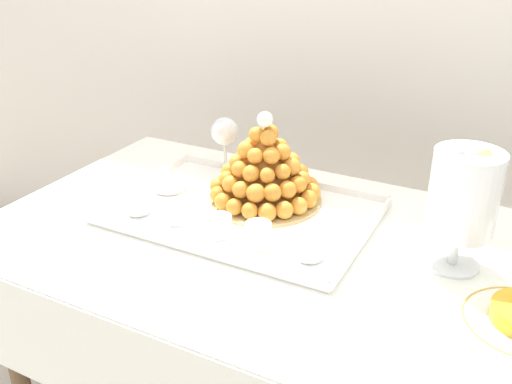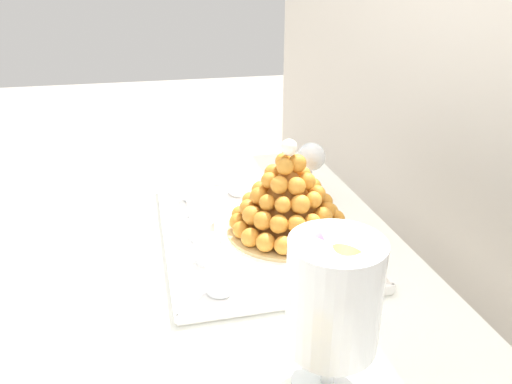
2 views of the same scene
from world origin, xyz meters
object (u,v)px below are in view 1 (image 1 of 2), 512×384
dessert_cup_centre (218,226)px  dessert_cup_right (310,246)px  dessert_cup_mid_right (258,235)px  macaron_goblet (464,195)px  creme_brulee_ramekin (169,183)px  dessert_cup_mid_left (176,214)px  wine_glass (225,133)px  serving_tray (243,212)px  croquembouche (265,169)px  dessert_cup_left (138,204)px

dessert_cup_centre → dessert_cup_right: size_ratio=1.03×
dessert_cup_mid_right → macaron_goblet: 0.41m
macaron_goblet → dessert_cup_centre: bearing=-165.2°
creme_brulee_ramekin → dessert_cup_centre: bearing=-32.0°
dessert_cup_mid_left → wine_glass: 0.33m
serving_tray → dessert_cup_centre: dessert_cup_centre is taller
dessert_cup_centre → creme_brulee_ramekin: (-0.23, 0.15, -0.01)m
croquembouche → dessert_cup_left: 0.31m
dessert_cup_left → creme_brulee_ramekin: bearing=95.0°
serving_tray → dessert_cup_mid_left: dessert_cup_mid_left is taller
serving_tray → dessert_cup_mid_right: bearing=-49.6°
dessert_cup_centre → creme_brulee_ramekin: 0.27m
serving_tray → macaron_goblet: (0.48, 0.00, 0.15)m
dessert_cup_right → croquembouche: bearing=136.2°
dessert_cup_mid_right → dessert_cup_right: 0.12m
croquembouche → wine_glass: (-0.18, 0.12, 0.03)m
croquembouche → dessert_cup_right: croquembouche is taller
serving_tray → dessert_cup_centre: size_ratio=9.92×
dessert_cup_left → creme_brulee_ramekin: 0.14m
dessert_cup_mid_left → creme_brulee_ramekin: (-0.12, 0.14, -0.01)m
croquembouche → wine_glass: croquembouche is taller
serving_tray → creme_brulee_ramekin: 0.23m
dessert_cup_centre → wine_glass: (-0.17, 0.31, 0.09)m
macaron_goblet → wine_glass: size_ratio=1.64×
serving_tray → wine_glass: 0.27m
dessert_cup_centre → dessert_cup_right: (0.21, 0.01, 0.01)m
dessert_cup_right → creme_brulee_ramekin: (-0.45, 0.14, -0.01)m
serving_tray → dessert_cup_left: (-0.21, -0.12, 0.02)m
dessert_cup_left → macaron_goblet: size_ratio=0.19×
dessert_cup_mid_left → dessert_cup_right: bearing=0.3°
dessert_cup_mid_left → serving_tray: bearing=47.5°
dessert_cup_centre → dessert_cup_right: bearing=1.7°
dessert_cup_mid_left → dessert_cup_mid_right: bearing=-1.0°
dessert_cup_centre → dessert_cup_mid_right: (0.10, 0.00, 0.00)m
dessert_cup_left → dessert_cup_mid_right: dessert_cup_mid_right is taller
dessert_cup_left → dessert_cup_mid_left: size_ratio=1.01×
croquembouche → wine_glass: size_ratio=1.76×
dessert_cup_mid_right → dessert_cup_right: bearing=2.6°
serving_tray → dessert_cup_mid_left: (-0.11, -0.12, 0.02)m
dessert_cup_mid_right → serving_tray: bearing=130.4°
dessert_cup_mid_left → wine_glass: (-0.05, 0.31, 0.09)m
dessert_cup_mid_right → creme_brulee_ramekin: size_ratio=0.69×
creme_brulee_ramekin → macaron_goblet: bearing=-1.7°
serving_tray → dessert_cup_mid_left: size_ratio=11.97×
dessert_cup_left → wine_glass: (0.05, 0.31, 0.09)m
serving_tray → dessert_cup_centre: (0.01, -0.12, 0.02)m
serving_tray → dessert_cup_mid_left: 0.16m
dessert_cup_left → dessert_cup_right: size_ratio=0.86×
dessert_cup_mid_right → dessert_cup_mid_left: bearing=179.0°
dessert_cup_mid_right → dessert_cup_left: bearing=179.5°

